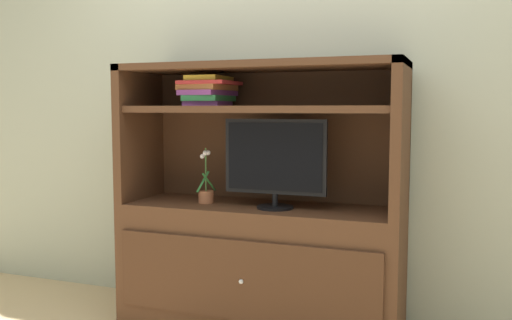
% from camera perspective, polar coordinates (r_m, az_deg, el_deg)
% --- Properties ---
extents(painted_rear_wall, '(6.00, 0.10, 2.80)m').
position_cam_1_polar(painted_rear_wall, '(3.28, 2.48, 8.76)').
color(painted_rear_wall, '#ADB29E').
rests_on(painted_rear_wall, ground_plane).
extents(media_console, '(1.52, 0.51, 1.44)m').
position_cam_1_polar(media_console, '(3.03, 0.36, -8.33)').
color(media_console, '#4C2D1C').
rests_on(media_console, ground_plane).
extents(tv_monitor, '(0.55, 0.19, 0.47)m').
position_cam_1_polar(tv_monitor, '(2.87, 1.97, -0.07)').
color(tv_monitor, black).
rests_on(tv_monitor, media_console).
extents(potted_plant, '(0.08, 0.14, 0.30)m').
position_cam_1_polar(potted_plant, '(3.07, -5.17, -3.15)').
color(potted_plant, '#B26642').
rests_on(potted_plant, media_console).
extents(magazine_stack, '(0.29, 0.33, 0.16)m').
position_cam_1_polar(magazine_stack, '(3.06, -4.89, 7.11)').
color(magazine_stack, purple).
rests_on(magazine_stack, media_console).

